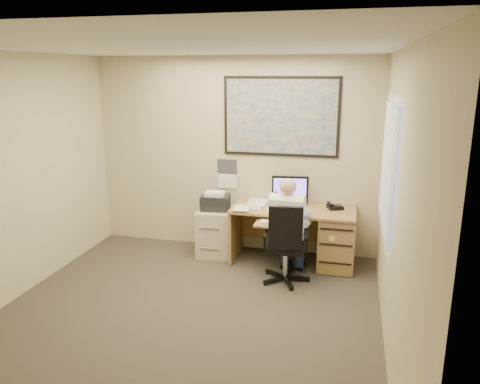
% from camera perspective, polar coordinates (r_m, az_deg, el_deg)
% --- Properties ---
extents(room_shell, '(4.00, 4.50, 2.70)m').
position_cam_1_polar(room_shell, '(4.46, -7.91, -0.47)').
color(room_shell, '#38342B').
rests_on(room_shell, ground).
extents(desk, '(1.60, 0.97, 1.14)m').
position_cam_1_polar(desk, '(6.25, 9.47, -4.79)').
color(desk, '#A98248').
rests_on(desk, ground).
extents(world_map, '(1.56, 0.03, 1.06)m').
position_cam_1_polar(world_map, '(6.33, 5.00, 9.12)').
color(world_map, '#1E4C93').
rests_on(world_map, room_shell).
extents(wall_calendar, '(0.28, 0.01, 0.42)m').
position_cam_1_polar(wall_calendar, '(6.62, -1.58, 2.21)').
color(wall_calendar, white).
rests_on(wall_calendar, room_shell).
extents(window_blinds, '(0.06, 1.40, 1.30)m').
position_cam_1_polar(window_blinds, '(4.90, 17.71, 2.76)').
color(window_blinds, beige).
rests_on(window_blinds, room_shell).
extents(filing_cabinet, '(0.50, 0.59, 0.90)m').
position_cam_1_polar(filing_cabinet, '(6.53, -2.97, -4.32)').
color(filing_cabinet, beige).
rests_on(filing_cabinet, ground).
extents(office_chair, '(0.66, 0.66, 1.01)m').
position_cam_1_polar(office_chair, '(5.71, 5.44, -8.19)').
color(office_chair, black).
rests_on(office_chair, ground).
extents(person, '(0.61, 0.81, 1.28)m').
position_cam_1_polar(person, '(5.65, 5.69, -4.66)').
color(person, white).
rests_on(person, office_chair).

